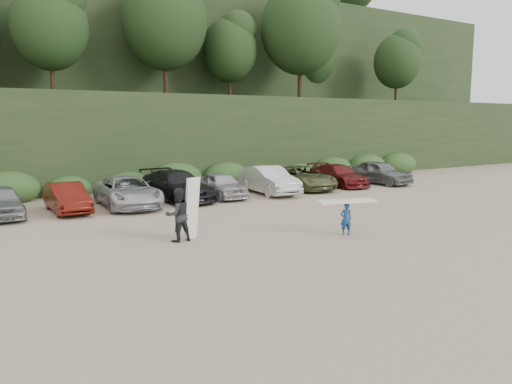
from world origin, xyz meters
TOP-DOWN VIEW (x-y plane):
  - ground at (0.00, 0.00)m, footprint 120.00×120.00m
  - hillside_backdrop at (-0.26, 35.93)m, footprint 90.00×41.50m
  - parked_cars at (-3.38, 9.97)m, footprint 37.21×6.30m
  - child_surfer at (1.61, -0.78)m, footprint 2.32×1.18m
  - adult_surfer at (-4.13, 1.58)m, footprint 1.41×0.79m

SIDE VIEW (x-z plane):
  - ground at x=0.00m, z-range 0.00..0.00m
  - parked_cars at x=-3.38m, z-range -0.06..1.58m
  - child_surfer at x=1.61m, z-range 0.24..1.58m
  - adult_surfer at x=-4.13m, z-range -0.16..2.11m
  - hillside_backdrop at x=-0.26m, z-range -2.78..25.22m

